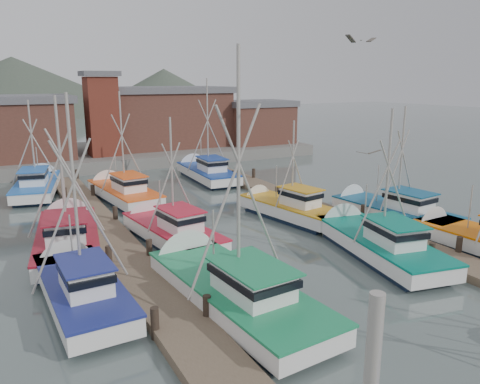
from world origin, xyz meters
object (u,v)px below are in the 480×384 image
boat_4 (228,287)px  boat_8 (168,230)px  lookout_tower (102,113)px  boat_12 (122,192)px

boat_4 → boat_8: bearing=82.8°
boat_4 → boat_8: boat_4 is taller
lookout_tower → boat_8: bearing=-94.8°
boat_8 → boat_12: (0.03, 10.48, 0.00)m
boat_4 → boat_12: size_ratio=1.20×
lookout_tower → boat_8: 26.10m
lookout_tower → boat_4: 34.17m
lookout_tower → boat_4: size_ratio=0.76×
boat_4 → lookout_tower: bearing=81.2°
boat_12 → boat_4: bearing=-98.0°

